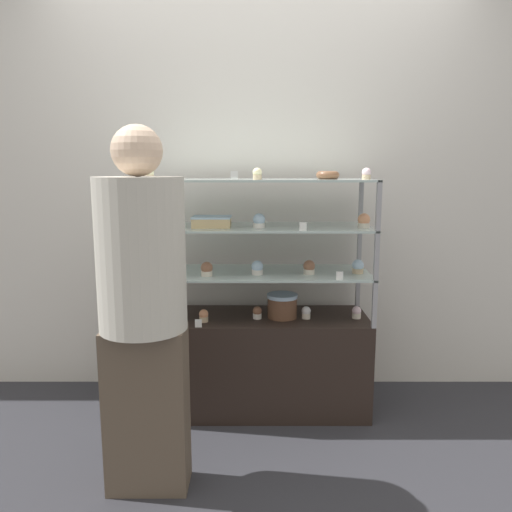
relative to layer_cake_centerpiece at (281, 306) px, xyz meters
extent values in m
plane|color=#2D2D33|center=(-0.14, 0.03, -0.62)|extent=(20.00, 20.00, 0.00)
cube|color=silver|center=(-0.14, 0.40, 0.68)|extent=(8.00, 0.05, 2.60)
cube|color=black|center=(-0.14, 0.03, -0.35)|extent=(1.25, 0.46, 0.55)
cube|color=#99999E|center=(-0.76, 0.24, 0.06)|extent=(0.02, 0.02, 0.26)
cube|color=#99999E|center=(0.47, 0.24, 0.06)|extent=(0.02, 0.02, 0.26)
cube|color=#99999E|center=(-0.76, -0.19, 0.06)|extent=(0.02, 0.02, 0.26)
cube|color=#99999E|center=(0.47, -0.19, 0.06)|extent=(0.02, 0.02, 0.26)
cube|color=#B2C6C1|center=(-0.14, 0.03, 0.18)|extent=(1.25, 0.46, 0.01)
cube|color=#99999E|center=(-0.76, 0.24, 0.32)|extent=(0.02, 0.02, 0.26)
cube|color=#99999E|center=(0.47, 0.24, 0.32)|extent=(0.02, 0.02, 0.26)
cube|color=#99999E|center=(-0.76, -0.19, 0.32)|extent=(0.02, 0.02, 0.26)
cube|color=#99999E|center=(0.47, -0.19, 0.32)|extent=(0.02, 0.02, 0.26)
cube|color=#B2C6C1|center=(-0.14, 0.03, 0.44)|extent=(1.25, 0.46, 0.01)
cube|color=#99999E|center=(-0.76, 0.24, 0.58)|extent=(0.02, 0.02, 0.26)
cube|color=#99999E|center=(0.47, 0.24, 0.58)|extent=(0.02, 0.02, 0.26)
cube|color=#99999E|center=(-0.76, -0.19, 0.58)|extent=(0.02, 0.02, 0.26)
cube|color=#99999E|center=(0.47, -0.19, 0.58)|extent=(0.02, 0.02, 0.26)
cube|color=#B2C6C1|center=(-0.14, 0.03, 0.70)|extent=(1.25, 0.46, 0.01)
cylinder|color=brown|center=(0.00, 0.00, -0.01)|extent=(0.16, 0.16, 0.11)
cylinder|color=silver|center=(0.00, 0.00, 0.06)|extent=(0.17, 0.17, 0.02)
cube|color=#DBBC84|center=(-0.39, -0.01, 0.47)|extent=(0.20, 0.17, 0.05)
cube|color=silver|center=(-0.39, -0.01, 0.50)|extent=(0.21, 0.17, 0.01)
cylinder|color=beige|center=(-0.72, -0.01, -0.05)|extent=(0.05, 0.05, 0.03)
sphere|color=#F4EAB2|center=(-0.72, -0.01, -0.02)|extent=(0.05, 0.05, 0.05)
cylinder|color=#CCB28C|center=(-0.43, -0.08, -0.05)|extent=(0.05, 0.05, 0.03)
sphere|color=#E5996B|center=(-0.43, -0.08, -0.02)|extent=(0.05, 0.05, 0.05)
cylinder|color=white|center=(-0.14, -0.02, -0.05)|extent=(0.05, 0.05, 0.03)
sphere|color=#8C5B42|center=(-0.14, -0.02, -0.02)|extent=(0.05, 0.05, 0.05)
cylinder|color=beige|center=(0.13, -0.02, -0.05)|extent=(0.05, 0.05, 0.03)
sphere|color=white|center=(0.13, -0.02, -0.02)|extent=(0.05, 0.05, 0.05)
cylinder|color=beige|center=(0.42, -0.02, -0.05)|extent=(0.05, 0.05, 0.03)
sphere|color=silver|center=(0.42, -0.02, -0.02)|extent=(0.05, 0.05, 0.05)
cube|color=white|center=(-0.45, -0.18, -0.05)|extent=(0.04, 0.00, 0.04)
cylinder|color=#CCB28C|center=(-0.70, -0.10, 0.20)|extent=(0.06, 0.06, 0.03)
sphere|color=#8C5B42|center=(-0.70, -0.10, 0.23)|extent=(0.06, 0.06, 0.06)
cylinder|color=beige|center=(-0.41, -0.08, 0.20)|extent=(0.06, 0.06, 0.03)
sphere|color=#8C5B42|center=(-0.41, -0.08, 0.23)|extent=(0.06, 0.06, 0.06)
cylinder|color=white|center=(-0.14, -0.05, 0.20)|extent=(0.06, 0.06, 0.03)
sphere|color=silver|center=(-0.14, -0.05, 0.23)|extent=(0.06, 0.06, 0.06)
cylinder|color=beige|center=(0.14, -0.03, 0.20)|extent=(0.06, 0.06, 0.03)
sphere|color=#8C5B42|center=(0.14, -0.03, 0.23)|extent=(0.06, 0.06, 0.06)
cylinder|color=#CCB28C|center=(0.42, -0.01, 0.20)|extent=(0.06, 0.06, 0.03)
sphere|color=silver|center=(0.42, -0.01, 0.23)|extent=(0.06, 0.06, 0.06)
cube|color=white|center=(0.29, -0.18, 0.21)|extent=(0.04, 0.00, 0.04)
cylinder|color=#CCB28C|center=(-0.71, -0.07, 0.46)|extent=(0.06, 0.06, 0.03)
sphere|color=#E5996B|center=(-0.71, -0.07, 0.49)|extent=(0.07, 0.07, 0.07)
cylinder|color=white|center=(-0.13, -0.06, 0.46)|extent=(0.06, 0.06, 0.03)
sphere|color=silver|center=(-0.13, -0.06, 0.49)|extent=(0.07, 0.07, 0.07)
cylinder|color=beige|center=(0.43, -0.05, 0.46)|extent=(0.06, 0.06, 0.03)
sphere|color=#E5996B|center=(0.43, -0.05, 0.49)|extent=(0.07, 0.07, 0.07)
cube|color=white|center=(0.09, -0.18, 0.47)|extent=(0.04, 0.00, 0.04)
cylinder|color=#CCB28C|center=(-0.71, -0.06, 0.72)|extent=(0.05, 0.05, 0.02)
sphere|color=#F4EAB2|center=(-0.71, -0.06, 0.74)|extent=(0.05, 0.05, 0.05)
cylinder|color=#CCB28C|center=(-0.14, -0.08, 0.72)|extent=(0.05, 0.05, 0.02)
sphere|color=#F4EAB2|center=(-0.14, -0.08, 0.74)|extent=(0.05, 0.05, 0.05)
cylinder|color=#CCB28C|center=(0.44, -0.03, 0.72)|extent=(0.05, 0.05, 0.02)
sphere|color=silver|center=(0.44, -0.03, 0.74)|extent=(0.05, 0.05, 0.05)
cube|color=white|center=(-0.26, -0.18, 0.73)|extent=(0.04, 0.00, 0.04)
torus|color=brown|center=(0.25, 0.05, 0.73)|extent=(0.13, 0.13, 0.04)
cube|color=brown|center=(-0.62, -0.71, -0.26)|extent=(0.35, 0.19, 0.72)
cylinder|color=beige|center=(-0.62, -0.71, 0.41)|extent=(0.36, 0.36, 0.63)
sphere|color=beige|center=(-0.62, -0.71, 0.83)|extent=(0.20, 0.20, 0.20)
camera|label=1|loc=(-0.15, -2.72, 0.76)|focal=35.00mm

